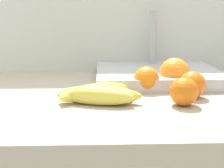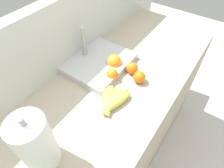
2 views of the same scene
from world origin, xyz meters
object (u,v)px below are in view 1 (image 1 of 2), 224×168
sink_basin (157,74)px  orange_back_right (192,85)px  orange_front (175,73)px  orange_back_left (184,92)px  orange_center (147,79)px  banana_bunch (96,94)px

sink_basin → orange_back_right: bearing=-74.0°
orange_back_right → orange_front: orange_front is taller
orange_back_left → orange_center: bearing=117.4°
banana_bunch → orange_back_right: 0.24m
orange_back_right → orange_back_left: size_ratio=1.01×
orange_center → sink_basin: 0.14m
banana_bunch → orange_center: size_ratio=3.03×
banana_bunch → orange_back_right: size_ratio=3.09×
banana_bunch → orange_back_right: (0.24, 0.03, 0.01)m
orange_back_right → orange_front: size_ratio=0.79×
orange_back_left → orange_front: size_ratio=0.79×
sink_basin → orange_front: bearing=-67.9°
orange_front → orange_back_left: bearing=-95.9°
banana_bunch → orange_center: bearing=34.3°
banana_bunch → sink_basin: sink_basin is taller
orange_back_left → sink_basin: 0.26m
orange_back_right → sink_basin: sink_basin is taller
banana_bunch → sink_basin: bearing=49.5°
orange_front → sink_basin: size_ratio=0.22×
banana_bunch → orange_back_right: orange_back_right is taller
banana_bunch → orange_front: orange_front is taller
orange_front → sink_basin: bearing=112.1°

